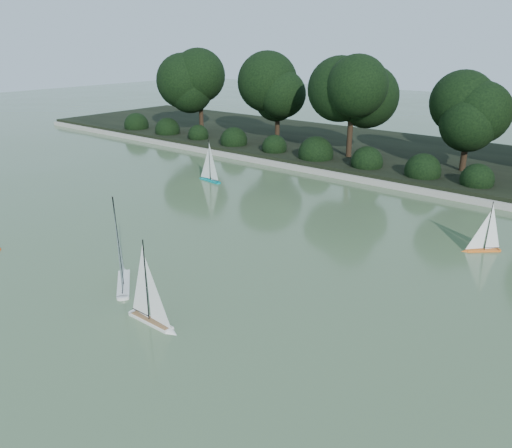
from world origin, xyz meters
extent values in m
plane|color=#3E4E2F|center=(0.00, 0.00, 0.00)|extent=(80.00, 80.00, 0.00)
cube|color=gray|center=(0.00, 9.00, 0.09)|extent=(40.00, 0.35, 0.18)
cube|color=black|center=(0.00, 13.00, 0.15)|extent=(40.00, 8.00, 0.30)
cylinder|color=black|center=(-11.00, 11.20, 0.76)|extent=(0.20, 0.20, 1.51)
sphere|color=black|center=(-11.00, 11.20, 2.58)|extent=(2.38, 2.38, 2.38)
cylinder|color=black|center=(-7.00, 11.80, 0.68)|extent=(0.20, 0.20, 1.37)
sphere|color=black|center=(-7.00, 11.80, 2.38)|extent=(2.24, 2.24, 2.24)
cylinder|color=black|center=(-3.00, 10.90, 0.83)|extent=(0.20, 0.20, 1.66)
sphere|color=black|center=(-3.00, 10.90, 2.85)|extent=(2.66, 2.66, 2.66)
cylinder|color=black|center=(1.00, 11.40, 0.63)|extent=(0.20, 0.20, 1.26)
sphere|color=black|center=(1.00, 11.40, 2.21)|extent=(2.10, 2.10, 2.10)
sphere|color=black|center=(-14.00, 9.90, 0.45)|extent=(1.10, 1.10, 1.10)
sphere|color=black|center=(-12.00, 9.90, 0.45)|extent=(1.10, 1.10, 1.10)
sphere|color=black|center=(-10.00, 9.90, 0.45)|extent=(1.10, 1.10, 1.10)
sphere|color=black|center=(-8.00, 9.90, 0.45)|extent=(1.10, 1.10, 1.10)
sphere|color=black|center=(-6.00, 9.90, 0.45)|extent=(1.10, 1.10, 1.10)
sphere|color=black|center=(-4.00, 9.90, 0.45)|extent=(1.10, 1.10, 1.10)
sphere|color=black|center=(-2.00, 9.90, 0.45)|extent=(1.10, 1.10, 1.10)
sphere|color=black|center=(0.00, 9.90, 0.45)|extent=(1.10, 1.10, 1.10)
sphere|color=black|center=(2.00, 9.90, 0.45)|extent=(1.10, 1.10, 1.10)
cube|color=silver|center=(-1.47, -0.51, 0.06)|extent=(1.02, 0.87, 0.11)
cone|color=silver|center=(-1.98, -0.11, 0.06)|extent=(0.32, 0.32, 0.23)
cylinder|color=silver|center=(-1.03, -0.86, 0.06)|extent=(0.19, 0.19, 0.11)
cylinder|color=black|center=(-1.43, -0.55, 0.98)|extent=(0.03, 0.03, 1.74)
cylinder|color=black|center=(-1.23, -0.70, 0.18)|extent=(0.42, 0.33, 0.02)
cube|color=silver|center=(-0.02, -1.06, 0.05)|extent=(0.92, 0.19, 0.09)
cone|color=silver|center=(0.51, -1.05, 0.05)|extent=(0.19, 0.19, 0.18)
cylinder|color=silver|center=(-0.48, -1.06, 0.05)|extent=(0.11, 0.11, 0.09)
cube|color=olive|center=(-0.02, -1.06, 0.10)|extent=(0.85, 0.14, 0.01)
cylinder|color=black|center=(-0.07, -1.06, 0.81)|extent=(0.02, 0.02, 1.43)
cylinder|color=black|center=(-0.27, -1.06, 0.15)|extent=(0.42, 0.02, 0.01)
cube|color=orange|center=(3.38, 5.52, 0.04)|extent=(0.64, 0.60, 0.07)
cone|color=orange|center=(3.07, 5.24, 0.04)|extent=(0.21, 0.21, 0.15)
cylinder|color=orange|center=(3.66, 5.77, 0.04)|extent=(0.12, 0.12, 0.07)
cylinder|color=black|center=(3.41, 5.55, 0.64)|extent=(0.02, 0.02, 1.13)
cylinder|color=black|center=(3.53, 5.65, 0.12)|extent=(0.26, 0.23, 0.01)
cube|color=#037D82|center=(-5.37, 5.91, 0.04)|extent=(0.89, 0.28, 0.09)
cone|color=#037D82|center=(-5.88, 5.97, 0.04)|extent=(0.19, 0.19, 0.17)
cylinder|color=#037D82|center=(-4.94, 5.86, 0.04)|extent=(0.12, 0.12, 0.09)
cylinder|color=black|center=(-5.33, 5.91, 0.76)|extent=(0.02, 0.02, 1.35)
cylinder|color=black|center=(-5.14, 5.88, 0.14)|extent=(0.40, 0.06, 0.01)
camera|label=1|loc=(5.87, -5.55, 4.42)|focal=35.00mm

